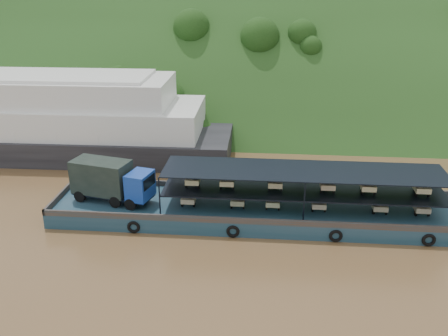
{
  "coord_description": "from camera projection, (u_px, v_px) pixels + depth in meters",
  "views": [
    {
      "loc": [
        1.78,
        -38.54,
        19.57
      ],
      "look_at": [
        -2.0,
        3.0,
        3.2
      ],
      "focal_mm": 40.0,
      "sensor_mm": 36.0,
      "label": 1
    }
  ],
  "objects": [
    {
      "name": "cargo_barge",
      "position": [
        245.0,
        205.0,
        42.26
      ],
      "size": [
        35.0,
        7.18,
        4.75
      ],
      "color": "#133545",
      "rests_on": "ground"
    },
    {
      "name": "ground",
      "position": [
        244.0,
        216.0,
        43.03
      ],
      "size": [
        160.0,
        160.0,
        0.0
      ],
      "primitive_type": "plane",
      "color": "brown",
      "rests_on": "ground"
    },
    {
      "name": "hillside",
      "position": [
        256.0,
        110.0,
        76.4
      ],
      "size": [
        140.0,
        39.6,
        39.6
      ],
      "primitive_type": "cube",
      "rotation": [
        0.79,
        0.0,
        0.0
      ],
      "color": "#1C3513",
      "rests_on": "ground"
    },
    {
      "name": "passenger_ferry",
      "position": [
        34.0,
        119.0,
        57.13
      ],
      "size": [
        45.27,
        11.92,
        9.14
      ],
      "rotation": [
        0.0,
        0.0,
        0.01
      ],
      "color": "black",
      "rests_on": "ground"
    }
  ]
}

